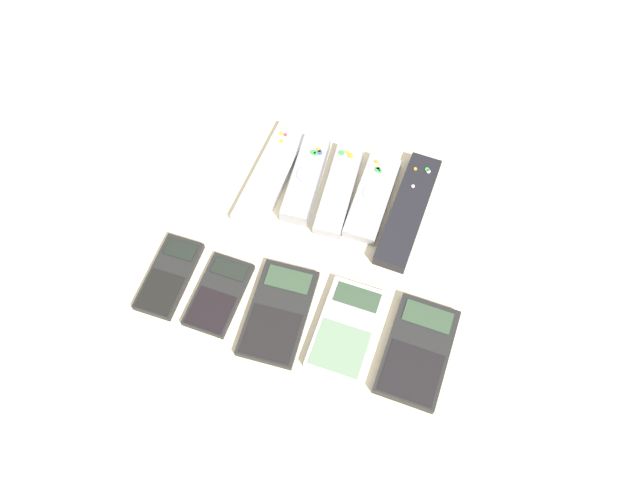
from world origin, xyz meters
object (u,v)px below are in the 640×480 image
remote_4 (408,211)px  calculator_1 (219,294)px  calculator_3 (347,329)px  calculator_0 (169,276)px  remote_0 (272,173)px  remote_2 (337,189)px  remote_3 (372,197)px  calculator_2 (279,313)px  remote_1 (306,179)px  calculator_4 (417,351)px

remote_4 → calculator_1: 0.33m
calculator_1 → calculator_3: calculator_3 is taller
calculator_0 → calculator_3: bearing=0.6°
remote_0 → calculator_0: size_ratio=1.59×
remote_2 → remote_4: (0.12, -0.01, 0.00)m
remote_3 → calculator_0: 0.35m
calculator_2 → calculator_3: 0.10m
remote_3 → remote_4: (0.06, -0.01, 0.00)m
calculator_3 → remote_3: bearing=97.5°
remote_4 → remote_3: bearing=175.3°
remote_4 → remote_0: bearing=-177.7°
remote_3 → calculator_2: bearing=-107.7°
remote_1 → calculator_0: (-0.14, -0.23, -0.01)m
remote_4 → calculator_3: size_ratio=1.45×
remote_4 → calculator_2: 0.27m
calculator_0 → calculator_1: calculator_0 is taller
remote_0 → remote_1: 0.06m
remote_0 → remote_2: (0.11, 0.00, 0.00)m
remote_0 → calculator_4: 0.38m
calculator_0 → calculator_1: bearing=-2.9°
calculator_3 → remote_1: bearing=122.7°
remote_2 → calculator_3: size_ratio=1.19×
remote_2 → calculator_2: size_ratio=1.09×
remote_3 → calculator_1: 0.29m
remote_4 → calculator_4: remote_4 is taller
calculator_4 → remote_1: bearing=139.0°
remote_1 → calculator_4: (0.25, -0.23, -0.00)m
remote_2 → calculator_3: 0.24m
calculator_2 → calculator_3: calculator_3 is taller
calculator_4 → calculator_3: bearing=-178.9°
remote_0 → remote_3: 0.17m
calculator_4 → remote_2: bearing=131.9°
remote_2 → calculator_3: (0.08, -0.23, -0.00)m
calculator_0 → calculator_4: 0.39m
remote_4 → calculator_2: bearing=-119.0°
remote_0 → calculator_4: (0.30, -0.22, 0.00)m
remote_1 → calculator_3: bearing=-62.2°
remote_4 → calculator_1: remote_4 is taller
remote_1 → calculator_3: size_ratio=1.13×
remote_1 → calculator_4: remote_1 is taller
calculator_0 → remote_0: bearing=69.5°
calculator_4 → remote_3: bearing=121.7°
remote_3 → calculator_0: (-0.26, -0.23, -0.00)m
remote_0 → remote_1: size_ratio=1.27×
remote_1 → calculator_2: size_ratio=1.04×
remote_4 → calculator_1: bearing=-133.4°
remote_0 → calculator_4: same height
remote_3 → calculator_2: remote_3 is taller
calculator_0 → calculator_1: 0.08m
remote_4 → calculator_1: (-0.24, -0.23, -0.01)m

